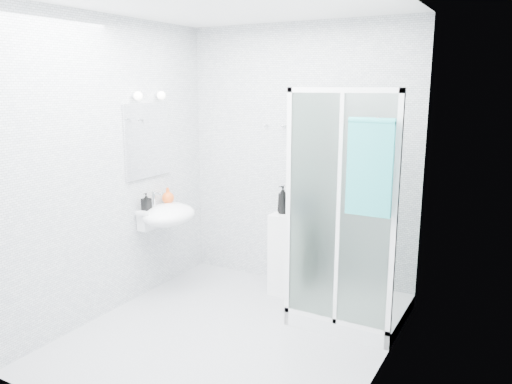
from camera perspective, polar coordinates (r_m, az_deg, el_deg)
The scene contains 12 objects.
room at distance 3.82m, azimuth -3.22°, elevation 1.31°, with size 2.40×2.60×2.60m.
shower_enclosure at distance 4.44m, azimuth 9.75°, elevation -8.72°, with size 0.90×0.95×2.00m.
wall_basin at distance 4.86m, azimuth -10.15°, elevation -2.60°, with size 0.46×0.56×0.35m.
mirror at distance 4.86m, azimuth -12.29°, elevation 5.76°, with size 0.02×0.60×0.70m, color white.
vanity_lights at distance 4.80m, azimuth -12.07°, elevation 10.73°, with size 0.10×0.40×0.08m.
wall_hooks at distance 4.98m, azimuth 2.09°, elevation 7.58°, with size 0.23×0.06×0.03m.
storage_cabinet at distance 4.92m, azimuth 3.92°, elevation -7.03°, with size 0.33×0.36×0.81m.
hand_towel at distance 3.72m, azimuth 12.88°, elevation 2.99°, with size 0.34×0.05×0.72m.
shampoo_bottle_a at distance 4.78m, azimuth 3.08°, elevation -0.86°, with size 0.10×0.11×0.27m, color black.
shampoo_bottle_b at distance 4.78m, azimuth 4.85°, elevation -1.11°, with size 0.11×0.11×0.23m, color #0A0E41.
soap_dispenser_orange at distance 5.03m, azimuth -10.04°, elevation -0.39°, with size 0.12×0.12×0.16m, color #E4581A.
soap_dispenser_black at distance 4.80m, azimuth -12.43°, elevation -1.07°, with size 0.07×0.08×0.16m, color black.
Camera 1 is at (2.02, -3.16, 2.02)m, focal length 35.00 mm.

